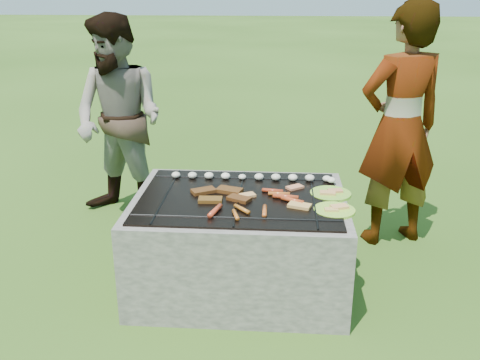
# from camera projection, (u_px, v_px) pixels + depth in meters

# --- Properties ---
(lawn) EXTENTS (60.00, 60.00, 0.00)m
(lawn) POSITION_uv_depth(u_px,v_px,m) (239.00, 283.00, 3.47)
(lawn) COLOR #294A12
(lawn) RESTS_ON ground
(fire_pit) EXTENTS (1.30, 1.00, 0.62)m
(fire_pit) POSITION_uv_depth(u_px,v_px,m) (239.00, 245.00, 3.38)
(fire_pit) COLOR gray
(fire_pit) RESTS_ON ground
(mushrooms) EXTENTS (1.08, 0.08, 0.04)m
(mushrooms) POSITION_uv_depth(u_px,v_px,m) (258.00, 177.00, 3.53)
(mushrooms) COLOR beige
(mushrooms) RESTS_ON fire_pit
(pork_slabs) EXTENTS (0.39, 0.27, 0.02)m
(pork_slabs) POSITION_uv_depth(u_px,v_px,m) (221.00, 194.00, 3.26)
(pork_slabs) COLOR brown
(pork_slabs) RESTS_ON fire_pit
(sausages) EXTENTS (0.55, 0.46, 0.03)m
(sausages) POSITION_uv_depth(u_px,v_px,m) (261.00, 203.00, 3.13)
(sausages) COLOR #B8461E
(sausages) RESTS_ON fire_pit
(bread_on_grate) EXTENTS (0.46, 0.41, 0.02)m
(bread_on_grate) POSITION_uv_depth(u_px,v_px,m) (283.00, 198.00, 3.22)
(bread_on_grate) COLOR tan
(bread_on_grate) RESTS_ON fire_pit
(plate_far) EXTENTS (0.33, 0.33, 0.03)m
(plate_far) POSITION_uv_depth(u_px,v_px,m) (331.00, 194.00, 3.31)
(plate_far) COLOR #A6D132
(plate_far) RESTS_ON fire_pit
(plate_near) EXTENTS (0.29, 0.29, 0.03)m
(plate_near) POSITION_uv_depth(u_px,v_px,m) (335.00, 210.00, 3.07)
(plate_near) COLOR #D8FF3C
(plate_near) RESTS_ON fire_pit
(cook) EXTENTS (0.74, 0.61, 1.75)m
(cook) POSITION_uv_depth(u_px,v_px,m) (400.00, 128.00, 3.78)
(cook) COLOR #A09685
(cook) RESTS_ON ground
(bystander) EXTENTS (0.98, 0.88, 1.63)m
(bystander) POSITION_uv_depth(u_px,v_px,m) (119.00, 120.00, 4.22)
(bystander) COLOR #A09686
(bystander) RESTS_ON ground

